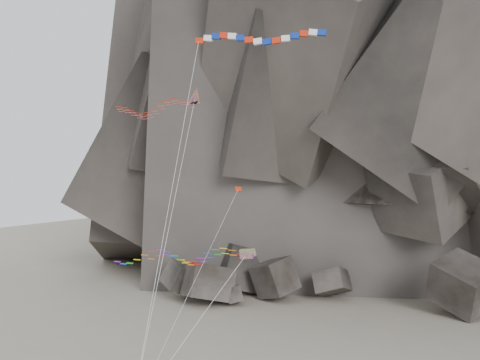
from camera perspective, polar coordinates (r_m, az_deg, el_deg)
The scene contains 6 objects.
headland at distance 117.29m, azimuth 16.41°, elevation 12.50°, with size 110.00×70.00×84.00m, color #4A413C, non-canonical shape.
boulder_field at distance 85.13m, azimuth 8.41°, elevation -9.87°, with size 70.92×19.54×9.04m.
delta_kite at distance 57.94m, azimuth -8.51°, elevation 6.76°, with size 12.60×14.38×24.67m.
banner_kite at distance 50.53m, azimuth 1.73°, elevation 13.18°, with size 10.47×13.29×28.59m.
parafoil_kite at distance 52.38m, azimuth -6.24°, elevation -7.19°, with size 14.21×10.16×10.87m.
pennant_kite at distance 51.83m, azimuth -1.84°, elevation -4.31°, with size 1.05×14.44×15.64m.
Camera 1 is at (24.37, -42.45, 19.24)m, focal length 45.00 mm.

